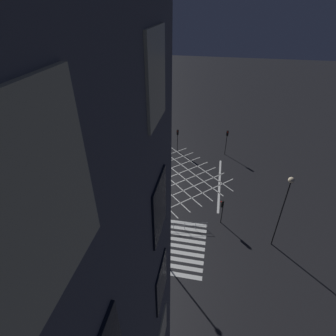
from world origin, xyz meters
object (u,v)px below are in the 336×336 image
Objects in this scene: traffic_light_ne_cross at (227,138)px; street_lamp_far at (138,192)px; traffic_light_median_north at (178,136)px; street_tree_near at (119,118)px; traffic_light_nw_main at (133,134)px; traffic_light_sw_main at (107,192)px; street_lamp_east at (117,100)px; waiting_car at (93,179)px; traffic_light_se_main at (222,207)px; street_lamp_west at (286,197)px.

street_lamp_far reaches higher than traffic_light_ne_cross.
traffic_light_median_north is 12.62m from street_tree_near.
traffic_light_nw_main is at bearing -88.81° from traffic_light_median_north.
traffic_light_sw_main is at bearing -20.64° from traffic_light_median_north.
traffic_light_nw_main is 0.67× the size of street_tree_near.
waiting_car is at bearing -83.96° from street_lamp_east.
traffic_light_median_north is at bearing -87.88° from traffic_light_ne_cross.
street_lamp_east is 3.37m from street_tree_near.
traffic_light_se_main is at bearing -1.30° from traffic_light_ne_cross.
street_lamp_far is at bearing -40.54° from waiting_car.
street_lamp_far is at bearing -70.54° from traffic_light_nw_main.
waiting_car is at bearing -103.01° from traffic_light_nw_main.
traffic_light_ne_cross is 1.33× the size of traffic_light_se_main.
street_tree_near is (-11.99, 3.81, 0.90)m from traffic_light_median_north.
traffic_light_median_north is at bearing 69.36° from traffic_light_sw_main.
traffic_light_ne_cross is 1.11× the size of traffic_light_median_north.
street_lamp_west is (5.76, -2.33, 4.30)m from traffic_light_se_main.
street_lamp_far reaches higher than waiting_car.
street_tree_near is (0.54, -1.09, -3.14)m from street_lamp_east.
street_lamp_far is at bearing -65.38° from street_tree_near.
traffic_light_nw_main is at bearing -88.33° from traffic_light_ne_cross.
street_lamp_west reaches higher than traffic_light_se_main.
waiting_car is (-18.80, 4.85, -1.86)m from traffic_light_se_main.
traffic_light_nw_main is 12.15m from waiting_car.
traffic_light_sw_main is at bearing 173.64° from street_lamp_west.
traffic_light_median_north is 0.46× the size of street_lamp_west.
traffic_light_se_main is 19.51m from waiting_car.
traffic_light_se_main is (-0.39, -16.99, -0.79)m from traffic_light_ne_cross.
waiting_car is at bearing -14.48° from traffic_light_se_main.
street_lamp_west is 26.32m from waiting_car.
street_tree_near reaches higher than traffic_light_median_north.
street_tree_near is at bearing 94.50° from waiting_car.
traffic_light_nw_main is 1.12× the size of traffic_light_se_main.
traffic_light_median_north is (8.07, 0.17, 0.20)m from traffic_light_nw_main.
street_lamp_west is at bearing 4.47° from street_lamp_far.
street_lamp_east reaches higher than traffic_light_se_main.
street_lamp_east is at bearing 131.36° from traffic_light_nw_main.
street_lamp_west is at bearing -40.74° from traffic_light_nw_main.
waiting_car is (1.23, -15.63, -3.25)m from street_tree_near.
street_lamp_far is at bearing -24.73° from traffic_light_ne_cross.
street_tree_near is at bearing -63.61° from street_lamp_east.
street_lamp_west is at bearing 35.99° from traffic_light_median_north.
traffic_light_ne_cross is 1.27× the size of traffic_light_sw_main.
waiting_car is (-9.76, 8.34, -5.49)m from street_lamp_far.
traffic_light_se_main is at bearing -45.64° from street_tree_near.
traffic_light_nw_main is 7.98m from street_lamp_east.
traffic_light_ne_cross is at bearing -12.35° from street_lamp_east.
traffic_light_se_main is 18.52m from traffic_light_median_north.
street_lamp_far reaches higher than traffic_light_median_north.
traffic_light_nw_main is (-16.50, -0.48, -0.50)m from traffic_light_ne_cross.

